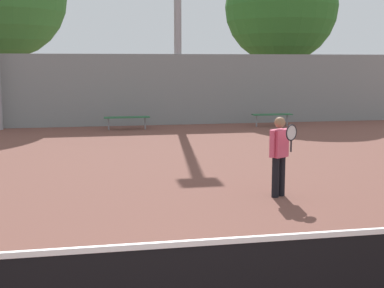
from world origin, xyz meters
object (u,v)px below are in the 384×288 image
Objects in this scene: tennis_player at (279,152)px; tree_green_broad at (281,7)px; bench_courtside_far at (127,118)px; bench_adjacent_court at (272,115)px.

tree_green_broad is at bearing 39.33° from tennis_player.
tennis_player reaches higher than bench_courtside_far.
tennis_player is 0.19× the size of tree_green_broad.
tree_green_broad is (2.03, 4.79, 4.77)m from bench_adjacent_court.
bench_courtside_far is at bearing 180.00° from bench_adjacent_court.
tree_green_broad is at bearing 66.97° from bench_adjacent_court.
tree_green_broad is at bearing 31.23° from bench_courtside_far.
bench_courtside_far is 5.86m from bench_adjacent_court.
bench_adjacent_court is (3.73, 10.99, -0.42)m from tennis_player.
tennis_player is 17.35m from tree_green_broad.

